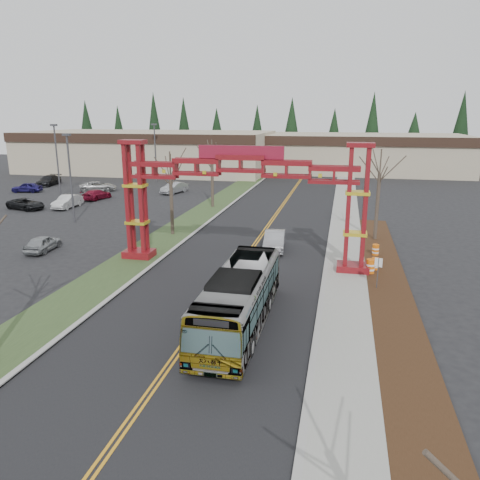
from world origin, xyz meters
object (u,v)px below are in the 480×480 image
(parked_car_far_a, at_px, (174,188))
(barrel_south, at_px, (370,267))
(parked_car_far_c, at_px, (49,180))
(bare_tree_median_far, at_px, (212,160))
(retail_building_east, at_px, (361,153))
(silver_sedan, at_px, (275,240))
(parked_car_mid_b, at_px, (27,187))
(gateway_arch, at_px, (241,183))
(parked_car_near_a, at_px, (43,243))
(parked_car_near_b, at_px, (67,202))
(bare_tree_median_mid, at_px, (170,175))
(retail_building_west, at_px, (149,151))
(barrel_mid, at_px, (375,264))
(barrel_north, at_px, (375,250))
(parked_car_far_b, at_px, (98,186))
(transit_bus, at_px, (239,299))
(bare_tree_right_far, at_px, (380,174))
(light_pole_near, at_px, (70,172))
(parked_car_mid_a, at_px, (97,194))
(light_pole_far, at_px, (155,148))
(light_pole_mid, at_px, (57,155))
(street_sign, at_px, (378,267))
(parked_car_near_c, at_px, (26,204))

(parked_car_far_a, bearing_deg, barrel_south, -32.71)
(parked_car_far_c, relative_size, bare_tree_median_far, 0.66)
(retail_building_east, relative_size, silver_sedan, 8.24)
(silver_sedan, height_order, parked_car_mid_b, silver_sedan)
(gateway_arch, distance_m, parked_car_near_a, 17.16)
(parked_car_near_b, xyz_separation_m, bare_tree_median_mid, (16.57, -9.35, 4.67))
(retail_building_west, bearing_deg, barrel_mid, -53.43)
(bare_tree_median_far, bearing_deg, parked_car_far_a, 132.86)
(barrel_north, bearing_deg, retail_building_east, 89.77)
(parked_car_far_b, xyz_separation_m, barrel_mid, (36.87, -28.25, -0.23))
(bare_tree_median_far, bearing_deg, retail_building_east, 66.35)
(barrel_north, bearing_deg, parked_car_mid_b, 155.15)
(parked_car_near_b, xyz_separation_m, parked_car_far_a, (8.57, 12.80, 0.01))
(retail_building_east, relative_size, bare_tree_median_mid, 5.04)
(parked_car_near_b, distance_m, parked_car_far_a, 15.41)
(bare_tree_median_far, xyz_separation_m, barrel_south, (17.16, -21.08, -5.03))
(parked_car_mid_b, distance_m, parked_car_far_c, 6.65)
(parked_car_far_c, relative_size, barrel_south, 4.79)
(transit_bus, bearing_deg, barrel_north, 62.11)
(parked_car_far_c, distance_m, bare_tree_right_far, 53.20)
(retail_building_west, relative_size, parked_car_far_a, 9.94)
(bare_tree_right_far, xyz_separation_m, light_pole_near, (-29.60, 0.69, -0.65))
(silver_sedan, bearing_deg, barrel_north, -6.57)
(transit_bus, height_order, parked_car_mid_a, transit_bus)
(parked_car_near_a, relative_size, parked_car_far_b, 0.76)
(retail_building_east, xyz_separation_m, parked_car_mid_a, (-34.07, -39.36, -2.86))
(parked_car_far_a, distance_m, bare_tree_right_far, 33.30)
(light_pole_far, height_order, barrel_mid, light_pole_far)
(silver_sedan, distance_m, bare_tree_right_far, 10.72)
(light_pole_mid, bearing_deg, parked_car_far_c, 131.00)
(parked_car_near_b, bearing_deg, silver_sedan, -25.18)
(parked_car_mid_a, xyz_separation_m, parked_car_far_a, (8.07, 6.86, 0.11))
(parked_car_far_c, xyz_separation_m, barrel_south, (46.83, -32.60, -0.21))
(gateway_arch, xyz_separation_m, bare_tree_median_far, (-8.00, 20.84, -0.41))
(parked_car_mid_a, distance_m, parked_car_far_b, 7.10)
(barrel_south, relative_size, barrel_mid, 1.15)
(street_sign, height_order, barrel_mid, street_sign)
(retail_building_east, relative_size, parked_car_near_c, 8.07)
(barrel_north, bearing_deg, barrel_south, -97.60)
(barrel_north, bearing_deg, parked_car_far_b, 146.42)
(barrel_mid, bearing_deg, transit_bus, -124.35)
(silver_sedan, height_order, light_pole_far, light_pole_far)
(parked_car_near_a, bearing_deg, retail_building_west, -81.29)
(parked_car_mid_b, bearing_deg, light_pole_mid, 59.20)
(parked_car_near_b, xyz_separation_m, light_pole_mid, (-5.18, 6.60, 4.73))
(parked_car_near_c, bearing_deg, light_pole_mid, 22.40)
(bare_tree_median_mid, bearing_deg, transit_bus, -59.78)
(parked_car_mid_b, xyz_separation_m, barrel_south, (45.85, -26.02, -0.16))
(parked_car_mid_a, height_order, bare_tree_median_mid, bare_tree_median_mid)
(bare_tree_median_far, height_order, barrel_south, bare_tree_median_far)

